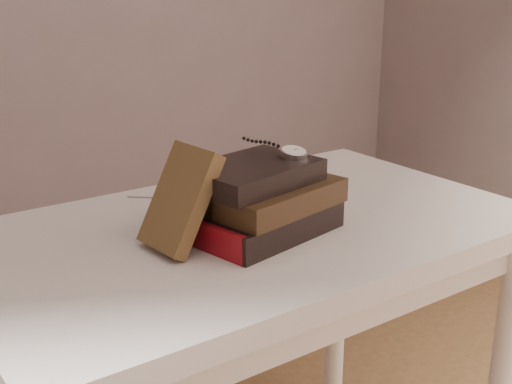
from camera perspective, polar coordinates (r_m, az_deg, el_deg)
table at (r=1.23m, az=-0.46°, el=-6.66°), size 1.00×0.60×0.75m
book_stack at (r=1.14m, az=0.46°, el=-0.70°), size 0.28×0.22×0.12m
journal at (r=1.07m, az=-6.48°, el=-0.63°), size 0.12×0.12×0.17m
pocket_watch at (r=1.16m, az=3.03°, el=3.46°), size 0.06×0.16×0.02m
eyeglasses at (r=1.13m, az=-5.74°, el=-0.21°), size 0.12×0.14×0.05m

